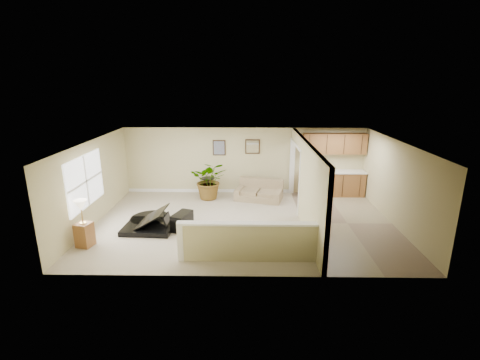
{
  "coord_description": "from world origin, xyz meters",
  "views": [
    {
      "loc": [
        0.05,
        -9.82,
        4.22
      ],
      "look_at": [
        -0.12,
        0.4,
        1.24
      ],
      "focal_mm": 26.0,
      "sensor_mm": 36.0,
      "label": 1
    }
  ],
  "objects_px": {
    "piano": "(148,210)",
    "accent_table": "(208,185)",
    "small_plant": "(271,192)",
    "piano_bench": "(182,221)",
    "palm_plant": "(210,180)",
    "lamp_stand": "(84,227)",
    "loveseat": "(259,190)"
  },
  "relations": [
    {
      "from": "lamp_stand",
      "to": "palm_plant",
      "type": "bearing_deg",
      "value": 52.9
    },
    {
      "from": "piano_bench",
      "to": "accent_table",
      "type": "distance_m",
      "value": 3.0
    },
    {
      "from": "small_plant",
      "to": "lamp_stand",
      "type": "xyz_separation_m",
      "value": [
        -5.15,
        -4.0,
        0.32
      ]
    },
    {
      "from": "palm_plant",
      "to": "small_plant",
      "type": "xyz_separation_m",
      "value": [
        2.25,
        0.17,
        -0.48
      ]
    },
    {
      "from": "accent_table",
      "to": "small_plant",
      "type": "xyz_separation_m",
      "value": [
        2.35,
        -0.08,
        -0.24
      ]
    },
    {
      "from": "piano_bench",
      "to": "accent_table",
      "type": "bearing_deg",
      "value": 81.32
    },
    {
      "from": "piano",
      "to": "accent_table",
      "type": "relative_size",
      "value": 2.48
    },
    {
      "from": "piano",
      "to": "accent_table",
      "type": "distance_m",
      "value": 3.2
    },
    {
      "from": "loveseat",
      "to": "palm_plant",
      "type": "relative_size",
      "value": 1.32
    },
    {
      "from": "palm_plant",
      "to": "piano",
      "type": "bearing_deg",
      "value": -120.54
    },
    {
      "from": "piano",
      "to": "piano_bench",
      "type": "xyz_separation_m",
      "value": [
        0.99,
        -0.11,
        -0.31
      ]
    },
    {
      "from": "piano_bench",
      "to": "palm_plant",
      "type": "height_order",
      "value": "palm_plant"
    },
    {
      "from": "piano",
      "to": "lamp_stand",
      "type": "distance_m",
      "value": 1.83
    },
    {
      "from": "piano_bench",
      "to": "lamp_stand",
      "type": "xyz_separation_m",
      "value": [
        -2.35,
        -1.12,
        0.29
      ]
    },
    {
      "from": "piano_bench",
      "to": "small_plant",
      "type": "xyz_separation_m",
      "value": [
        2.8,
        2.88,
        -0.03
      ]
    },
    {
      "from": "loveseat",
      "to": "palm_plant",
      "type": "bearing_deg",
      "value": -165.7
    },
    {
      "from": "accent_table",
      "to": "palm_plant",
      "type": "height_order",
      "value": "palm_plant"
    },
    {
      "from": "piano",
      "to": "lamp_stand",
      "type": "height_order",
      "value": "piano"
    },
    {
      "from": "piano_bench",
      "to": "loveseat",
      "type": "relative_size",
      "value": 0.39
    },
    {
      "from": "loveseat",
      "to": "small_plant",
      "type": "xyz_separation_m",
      "value": [
        0.47,
        0.2,
        -0.14
      ]
    },
    {
      "from": "piano",
      "to": "loveseat",
      "type": "bearing_deg",
      "value": 40.67
    },
    {
      "from": "lamp_stand",
      "to": "loveseat",
      "type": "bearing_deg",
      "value": 39.04
    },
    {
      "from": "piano",
      "to": "lamp_stand",
      "type": "bearing_deg",
      "value": -135.11
    },
    {
      "from": "piano_bench",
      "to": "loveseat",
      "type": "bearing_deg",
      "value": 49.02
    },
    {
      "from": "piano",
      "to": "small_plant",
      "type": "height_order",
      "value": "piano"
    },
    {
      "from": "palm_plant",
      "to": "lamp_stand",
      "type": "relative_size",
      "value": 1.12
    },
    {
      "from": "piano",
      "to": "loveseat",
      "type": "distance_m",
      "value": 4.21
    },
    {
      "from": "piano",
      "to": "piano_bench",
      "type": "bearing_deg",
      "value": -3.24
    },
    {
      "from": "small_plant",
      "to": "lamp_stand",
      "type": "distance_m",
      "value": 6.53
    },
    {
      "from": "piano",
      "to": "piano_bench",
      "type": "relative_size",
      "value": 2.41
    },
    {
      "from": "piano_bench",
      "to": "small_plant",
      "type": "relative_size",
      "value": 1.45
    },
    {
      "from": "loveseat",
      "to": "lamp_stand",
      "type": "distance_m",
      "value": 6.03
    }
  ]
}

